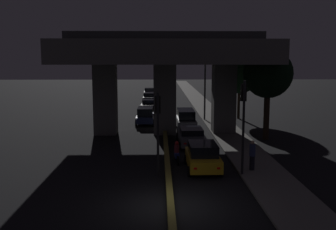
% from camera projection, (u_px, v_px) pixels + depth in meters
% --- Properties ---
extents(ground_plane, '(200.00, 200.00, 0.00)m').
position_uv_depth(ground_plane, '(170.00, 206.00, 17.58)').
color(ground_plane, black).
extents(median_divider, '(0.31, 126.00, 0.41)m').
position_uv_depth(median_divider, '(163.00, 106.00, 52.16)').
color(median_divider, olive).
rests_on(median_divider, ground_plane).
extents(sidewalk_right, '(2.84, 126.00, 0.13)m').
position_uv_depth(sidewalk_right, '(211.00, 114.00, 45.38)').
color(sidewalk_right, slate).
rests_on(sidewalk_right, ground_plane).
extents(elevated_overpass, '(17.15, 12.65, 8.78)m').
position_uv_depth(elevated_overpass, '(165.00, 59.00, 33.38)').
color(elevated_overpass, '#5B5956').
rests_on(elevated_overpass, ground_plane).
extents(traffic_light_left_of_median, '(0.30, 0.49, 4.71)m').
position_uv_depth(traffic_light_left_of_median, '(158.00, 120.00, 21.55)').
color(traffic_light_left_of_median, black).
rests_on(traffic_light_left_of_median, ground_plane).
extents(traffic_light_right_of_median, '(0.30, 0.49, 5.37)m').
position_uv_depth(traffic_light_right_of_median, '(243.00, 111.00, 21.58)').
color(traffic_light_right_of_median, black).
rests_on(traffic_light_right_of_median, ground_plane).
extents(street_lamp, '(2.21, 0.32, 8.73)m').
position_uv_depth(street_lamp, '(202.00, 72.00, 40.42)').
color(street_lamp, '#2D2D30').
rests_on(street_lamp, ground_plane).
extents(car_taxi_yellow_lead, '(1.99, 3.96, 1.61)m').
position_uv_depth(car_taxi_yellow_lead, '(203.00, 156.00, 23.09)').
color(car_taxi_yellow_lead, gold).
rests_on(car_taxi_yellow_lead, ground_plane).
extents(car_grey_second, '(2.06, 4.84, 1.36)m').
position_uv_depth(car_grey_second, '(191.00, 136.00, 29.62)').
color(car_grey_second, '#515459').
rests_on(car_grey_second, ground_plane).
extents(car_silver_third, '(1.86, 4.57, 1.87)m').
position_uv_depth(car_silver_third, '(186.00, 119.00, 35.82)').
color(car_silver_third, gray).
rests_on(car_silver_third, ground_plane).
extents(car_dark_blue_lead_oncoming, '(1.85, 4.15, 1.65)m').
position_uv_depth(car_dark_blue_lead_oncoming, '(145.00, 116.00, 39.00)').
color(car_dark_blue_lead_oncoming, '#141938').
rests_on(car_dark_blue_lead_oncoming, ground_plane).
extents(car_black_second_oncoming, '(2.16, 3.98, 1.42)m').
position_uv_depth(car_black_second_oncoming, '(149.00, 105.00, 48.42)').
color(car_black_second_oncoming, black).
rests_on(car_black_second_oncoming, ground_plane).
extents(car_grey_third_oncoming, '(2.02, 4.19, 1.47)m').
position_uv_depth(car_grey_third_oncoming, '(149.00, 98.00, 57.07)').
color(car_grey_third_oncoming, '#515459').
rests_on(car_grey_third_oncoming, ground_plane).
extents(car_white_fourth_oncoming, '(1.96, 4.12, 1.48)m').
position_uv_depth(car_white_fourth_oncoming, '(149.00, 92.00, 65.63)').
color(car_white_fourth_oncoming, silver).
rests_on(car_white_fourth_oncoming, ground_plane).
extents(motorcycle_blue_filtering_near, '(0.34, 1.76, 1.39)m').
position_uv_depth(motorcycle_blue_filtering_near, '(177.00, 153.00, 24.73)').
color(motorcycle_blue_filtering_near, black).
rests_on(motorcycle_blue_filtering_near, ground_plane).
extents(pedestrian_on_sidewalk, '(0.35, 0.35, 1.73)m').
position_uv_depth(pedestrian_on_sidewalk, '(252.00, 155.00, 22.66)').
color(pedestrian_on_sidewalk, black).
rests_on(pedestrian_on_sidewalk, sidewalk_right).
extents(roadside_tree_kerbside_near, '(3.92, 3.92, 7.29)m').
position_uv_depth(roadside_tree_kerbside_near, '(268.00, 74.00, 31.10)').
color(roadside_tree_kerbside_near, '#2D2116').
rests_on(roadside_tree_kerbside_near, ground_plane).
extents(roadside_tree_kerbside_mid, '(4.38, 4.38, 7.11)m').
position_uv_depth(roadside_tree_kerbside_mid, '(239.00, 73.00, 41.93)').
color(roadside_tree_kerbside_mid, '#2D2116').
rests_on(roadside_tree_kerbside_mid, ground_plane).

